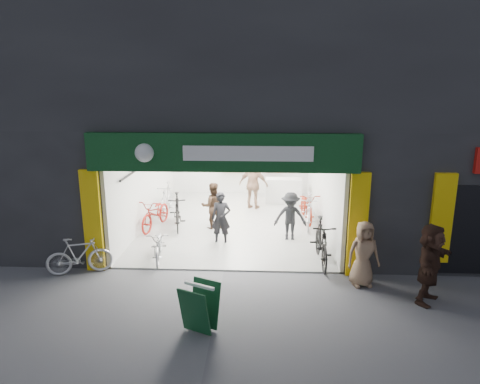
# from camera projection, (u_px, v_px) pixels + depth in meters

# --- Properties ---
(ground) EXTENTS (60.00, 60.00, 0.00)m
(ground) POSITION_uv_depth(u_px,v_px,m) (224.00, 271.00, 10.81)
(ground) COLOR #56565B
(ground) RESTS_ON ground
(building) EXTENTS (17.00, 10.27, 8.00)m
(building) POSITION_uv_depth(u_px,v_px,m) (262.00, 93.00, 14.54)
(building) COLOR #232326
(building) RESTS_ON ground
(bike_left_front) EXTENTS (0.83, 1.69, 0.85)m
(bike_left_front) POSITION_uv_depth(u_px,v_px,m) (159.00, 244.00, 11.45)
(bike_left_front) COLOR #A6A6AA
(bike_left_front) RESTS_ON ground
(bike_left_midfront) EXTENTS (0.88, 1.96, 1.14)m
(bike_left_midfront) POSITION_uv_depth(u_px,v_px,m) (177.00, 211.00, 13.92)
(bike_left_midfront) COLOR black
(bike_left_midfront) RESTS_ON ground
(bike_left_midback) EXTENTS (1.04, 2.05, 1.03)m
(bike_left_midback) POSITION_uv_depth(u_px,v_px,m) (156.00, 213.00, 13.92)
(bike_left_midback) COLOR maroon
(bike_left_midback) RESTS_ON ground
(bike_left_back) EXTENTS (0.53, 1.85, 1.11)m
(bike_left_back) POSITION_uv_depth(u_px,v_px,m) (167.00, 198.00, 15.55)
(bike_left_back) COLOR silver
(bike_left_back) RESTS_ON ground
(bike_right_front) EXTENTS (0.57, 2.01, 1.21)m
(bike_right_front) POSITION_uv_depth(u_px,v_px,m) (321.00, 242.00, 11.12)
(bike_right_front) COLOR black
(bike_right_front) RESTS_ON ground
(bike_right_mid) EXTENTS (0.82, 2.00, 1.03)m
(bike_right_mid) POSITION_uv_depth(u_px,v_px,m) (307.00, 206.00, 14.71)
(bike_right_mid) COLOR maroon
(bike_right_mid) RESTS_ON ground
(bike_right_back) EXTENTS (0.74, 1.87, 1.10)m
(bike_right_back) POSITION_uv_depth(u_px,v_px,m) (309.00, 211.00, 14.01)
(bike_right_back) COLOR #A8A8AD
(bike_right_back) RESTS_ON ground
(parked_bike) EXTENTS (1.64, 0.93, 0.95)m
(parked_bike) POSITION_uv_depth(u_px,v_px,m) (79.00, 256.00, 10.57)
(parked_bike) COLOR #BCBDC2
(parked_bike) RESTS_ON ground
(customer_a) EXTENTS (0.58, 0.39, 1.56)m
(customer_a) POSITION_uv_depth(u_px,v_px,m) (221.00, 218.00, 12.53)
(customer_a) COLOR black
(customer_a) RESTS_ON ground
(customer_b) EXTENTS (0.86, 0.74, 1.54)m
(customer_b) POSITION_uv_depth(u_px,v_px,m) (213.00, 206.00, 13.82)
(customer_b) COLOR #372419
(customer_b) RESTS_ON ground
(customer_c) EXTENTS (0.98, 0.58, 1.50)m
(customer_c) POSITION_uv_depth(u_px,v_px,m) (290.00, 217.00, 12.74)
(customer_c) COLOR black
(customer_c) RESTS_ON ground
(customer_d) EXTENTS (1.21, 0.80, 1.92)m
(customer_d) POSITION_uv_depth(u_px,v_px,m) (253.00, 185.00, 15.94)
(customer_d) COLOR #946E56
(customer_d) RESTS_ON ground
(pedestrian_near) EXTENTS (0.83, 0.62, 1.56)m
(pedestrian_near) POSITION_uv_depth(u_px,v_px,m) (363.00, 254.00, 9.89)
(pedestrian_near) COLOR #8B6B51
(pedestrian_near) RESTS_ON ground
(pedestrian_far) EXTENTS (1.37, 1.64, 1.77)m
(pedestrian_far) POSITION_uv_depth(u_px,v_px,m) (430.00, 264.00, 9.09)
(pedestrian_far) COLOR #331F17
(pedestrian_far) RESTS_ON ground
(sandwich_board) EXTENTS (0.80, 0.81, 0.93)m
(sandwich_board) POSITION_uv_depth(u_px,v_px,m) (200.00, 306.00, 8.07)
(sandwich_board) COLOR #0F3D1F
(sandwich_board) RESTS_ON ground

